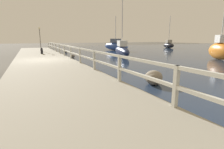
{
  "coord_description": "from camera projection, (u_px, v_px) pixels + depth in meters",
  "views": [
    {
      "loc": [
        -0.95,
        -13.58,
        1.89
      ],
      "look_at": [
        3.78,
        -3.58,
        -0.41
      ],
      "focal_mm": 28.0,
      "sensor_mm": 36.0,
      "label": 1
    }
  ],
  "objects": [
    {
      "name": "boulder_downstream",
      "position": [
        73.0,
        56.0,
        17.19
      ],
      "size": [
        0.41,
        0.37,
        0.3
      ],
      "color": "#666056",
      "rests_on": "ground"
    },
    {
      "name": "sailboat_black",
      "position": [
        169.0,
        45.0,
        34.69
      ],
      "size": [
        2.23,
        3.83,
        6.03
      ],
      "rotation": [
        0.0,
        0.0,
        -0.28
      ],
      "color": "black",
      "rests_on": "water_surface"
    },
    {
      "name": "ground_plane",
      "position": [
        45.0,
        65.0,
        12.8
      ],
      "size": [
        120.0,
        120.0,
        0.0
      ],
      "primitive_type": "plane",
      "color": "#4C473D"
    },
    {
      "name": "sailboat_orange",
      "position": [
        220.0,
        50.0,
        15.67
      ],
      "size": [
        2.17,
        3.19,
        8.32
      ],
      "rotation": [
        0.0,
        0.0,
        -0.41
      ],
      "color": "orange",
      "rests_on": "water_surface"
    },
    {
      "name": "sailboat_navy",
      "position": [
        122.0,
        50.0,
        18.45
      ],
      "size": [
        2.68,
        5.46,
        6.89
      ],
      "rotation": [
        0.0,
        0.0,
        -0.31
      ],
      "color": "#192347",
      "rests_on": "water_surface"
    },
    {
      "name": "boulder_far_strip",
      "position": [
        154.0,
        79.0,
        7.15
      ],
      "size": [
        0.67,
        0.6,
        0.5
      ],
      "color": "slate",
      "rests_on": "ground"
    },
    {
      "name": "boulder_near_dock",
      "position": [
        154.0,
        77.0,
        7.32
      ],
      "size": [
        0.77,
        0.69,
        0.58
      ],
      "color": "gray",
      "rests_on": "ground"
    },
    {
      "name": "dock_walkway",
      "position": [
        45.0,
        62.0,
        12.77
      ],
      "size": [
        4.08,
        36.0,
        0.36
      ],
      "color": "gray",
      "rests_on": "ground"
    },
    {
      "name": "mooring_bollard",
      "position": [
        42.0,
        51.0,
        17.51
      ],
      "size": [
        0.23,
        0.23,
        0.61
      ],
      "color": "black",
      "rests_on": "dock_walkway"
    },
    {
      "name": "boulder_upstream",
      "position": [
        66.0,
        51.0,
        23.56
      ],
      "size": [
        0.46,
        0.42,
        0.35
      ],
      "color": "#666056",
      "rests_on": "ground"
    },
    {
      "name": "sailboat_blue",
      "position": [
        116.0,
        46.0,
        27.49
      ],
      "size": [
        2.28,
        5.69,
        5.2
      ],
      "rotation": [
        0.0,
        0.0,
        0.21
      ],
      "color": "#2D4C9E",
      "rests_on": "water_surface"
    },
    {
      "name": "railing",
      "position": [
        71.0,
        50.0,
        13.41
      ],
      "size": [
        0.1,
        32.5,
        0.95
      ],
      "color": "beige",
      "rests_on": "dock_walkway"
    },
    {
      "name": "dock_lamp",
      "position": [
        40.0,
        34.0,
        21.16
      ],
      "size": [
        0.23,
        0.23,
        2.84
      ],
      "color": "#514C47",
      "rests_on": "dock_walkway"
    }
  ]
}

